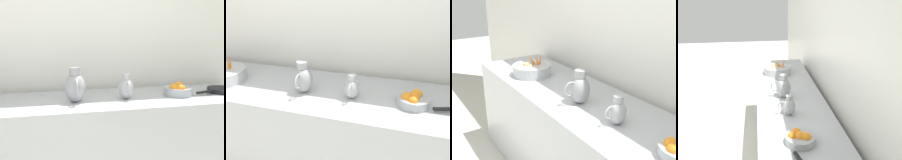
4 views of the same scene
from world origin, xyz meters
The scene contains 5 objects.
tile_wall_left centered at (-1.95, 0.44, 1.50)m, with size 0.10×7.78×3.00m, color white.
prep_counter centered at (-1.49, -0.06, 0.46)m, with size 0.70×2.88×0.92m, color #ADAFB5.
orange_bowl centered at (-1.45, 0.69, 0.97)m, with size 0.23×0.23×0.10m.
metal_pitcher_tall centered at (-1.42, -0.13, 1.04)m, with size 0.21×0.15×0.25m.
metal_pitcher_short centered at (-1.43, 0.25, 1.01)m, with size 0.16×0.11×0.19m.
Camera 2 is at (-0.09, 0.52, 1.75)m, focal length 33.86 mm.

